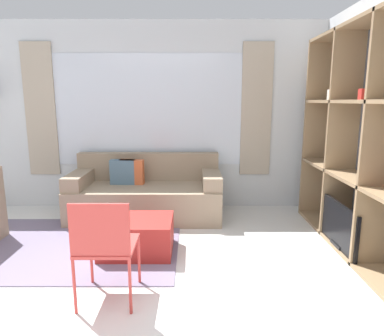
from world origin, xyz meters
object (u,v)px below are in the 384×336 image
Objects in this scene: couch_main at (145,194)px; ottoman at (135,236)px; shelving_unit at (362,144)px; folding_chair at (103,242)px.

ottoman is (0.06, -1.19, -0.13)m from couch_main.
couch_main is at bearing 92.74° from ottoman.
couch_main is 1.20m from ottoman.
ottoman is (-2.35, -0.09, -0.96)m from shelving_unit.
couch_main is 2.34× the size of folding_chair.
folding_chair is at bearing -157.05° from shelving_unit.
shelving_unit is 1.21× the size of couch_main.
folding_chair reaches higher than ottoman.
shelving_unit reaches higher than couch_main.
shelving_unit is at bearing -157.05° from folding_chair.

